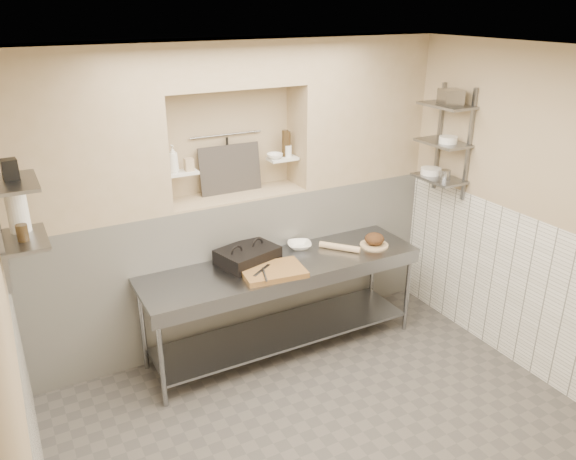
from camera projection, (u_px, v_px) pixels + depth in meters
floor at (331, 438)px, 4.35m from camera, size 4.00×3.90×0.10m
ceiling at (345, 46)px, 3.25m from camera, size 4.00×3.90×0.10m
wall_left at (4, 353)px, 2.91m from camera, size 0.10×3.90×2.80m
wall_right at (543, 219)px, 4.69m from camera, size 0.10×3.90×2.80m
wall_back at (225, 189)px, 5.43m from camera, size 4.00×0.10×2.80m
backwall_lower at (238, 264)px, 5.50m from camera, size 4.00×0.40×1.40m
alcove_sill at (235, 196)px, 5.23m from camera, size 1.30×0.40×0.02m
backwall_pillar_left at (76, 138)px, 4.39m from camera, size 1.35×0.40×1.40m
backwall_pillar_right at (356, 109)px, 5.54m from camera, size 1.35×0.40×1.40m
backwall_header at (230, 63)px, 4.77m from camera, size 1.30×0.40×0.40m
wainscot_left at (39, 453)px, 3.20m from camera, size 0.02×3.90×1.40m
wainscot_right at (525, 294)px, 4.93m from camera, size 0.02×3.90×1.40m
alcove_shelf_left at (181, 173)px, 4.90m from camera, size 0.28×0.16×0.02m
alcove_shelf_right at (283, 159)px, 5.33m from camera, size 0.28×0.16×0.02m
utensil_rail at (226, 135)px, 5.16m from camera, size 0.70×0.02×0.02m
hanging_steel at (228, 153)px, 5.21m from camera, size 0.02×0.02×0.30m
splash_panel at (230, 169)px, 5.22m from camera, size 0.60×0.08×0.45m
wall_shelf_left_lower at (24, 240)px, 3.78m from camera, size 0.30×0.50×0.02m
wall_shelf_left_upper at (13, 183)px, 3.63m from camera, size 0.30×0.50×0.03m
shelf_rail_right_a at (439, 137)px, 5.51m from camera, size 0.03×0.03×1.05m
shelf_rail_right_b at (469, 146)px, 5.18m from camera, size 0.03×0.03×1.05m
wall_shelf_right_lower at (439, 178)px, 5.42m from camera, size 0.30×0.50×0.02m
wall_shelf_right_mid at (443, 143)px, 5.29m from camera, size 0.30×0.50×0.02m
wall_shelf_right_upper at (447, 105)px, 5.16m from camera, size 0.30×0.50×0.03m
prep_table at (283, 289)px, 5.14m from camera, size 2.60×0.70×0.90m
panini_press at (248, 256)px, 5.04m from camera, size 0.59×0.49×0.14m
cutting_board at (273, 271)px, 4.85m from camera, size 0.58×0.44×0.05m
knife_blade at (262, 270)px, 4.81m from camera, size 0.23×0.17×0.01m
tongs at (265, 274)px, 4.73m from camera, size 0.09×0.23×0.02m
mixing_bowl at (299, 245)px, 5.35m from camera, size 0.30×0.30×0.06m
rolling_pin at (340, 247)px, 5.31m from camera, size 0.30×0.34×0.06m
bread_board at (374, 245)px, 5.41m from camera, size 0.27×0.27×0.02m
bread_loaf at (374, 239)px, 5.39m from camera, size 0.19×0.19×0.11m
bottle_soap at (173, 159)px, 4.82m from camera, size 0.10×0.10×0.24m
jar_alcove at (189, 164)px, 4.89m from camera, size 0.07×0.07×0.11m
bowl_alcove at (275, 156)px, 5.28m from camera, size 0.18×0.18×0.05m
condiment_a at (287, 144)px, 5.33m from camera, size 0.06×0.06×0.24m
condiment_b at (285, 143)px, 5.32m from camera, size 0.06×0.06×0.25m
condiment_c at (288, 151)px, 5.33m from camera, size 0.06×0.06×0.11m
jug_left at (18, 212)px, 3.84m from camera, size 0.14×0.14×0.28m
jar_left at (22, 233)px, 3.71m from camera, size 0.08×0.08×0.11m
box_left_upper at (10, 169)px, 3.63m from camera, size 0.10×0.10×0.14m
bowl_right at (431, 171)px, 5.50m from camera, size 0.20×0.20×0.06m
canister_right at (446, 175)px, 5.33m from camera, size 0.09×0.09×0.09m
bowl_right_mid at (448, 140)px, 5.22m from camera, size 0.17×0.17×0.06m
basket_right at (451, 97)px, 5.09m from camera, size 0.24×0.26×0.14m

